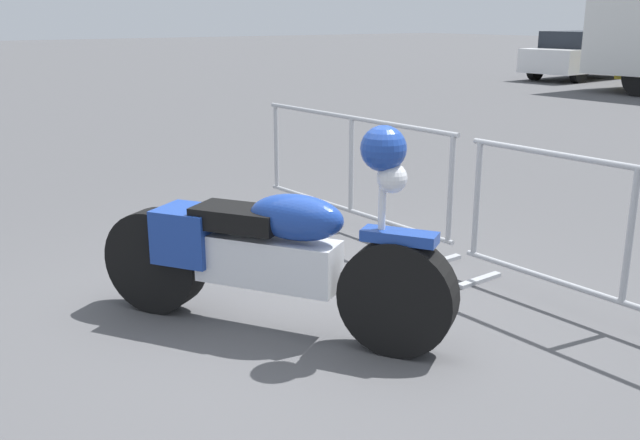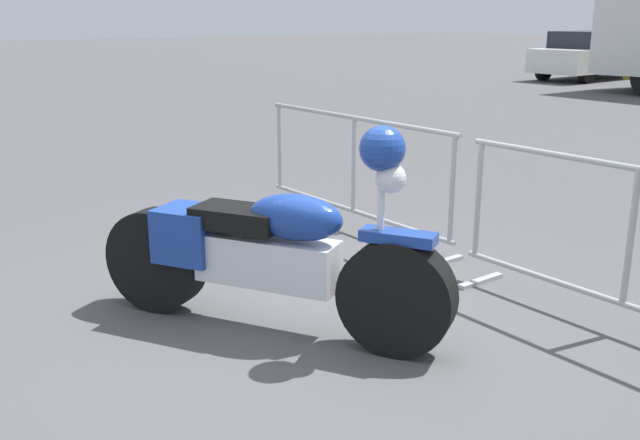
{
  "view_description": "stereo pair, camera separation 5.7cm",
  "coord_description": "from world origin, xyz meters",
  "px_view_note": "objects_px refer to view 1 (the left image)",
  "views": [
    {
      "loc": [
        3.45,
        -2.41,
        1.91
      ],
      "look_at": [
        -0.09,
        0.2,
        0.65
      ],
      "focal_mm": 40.0,
      "sensor_mm": 36.0,
      "label": 1
    },
    {
      "loc": [
        3.49,
        -2.36,
        1.91
      ],
      "look_at": [
        -0.09,
        0.2,
        0.65
      ],
      "focal_mm": 40.0,
      "sensor_mm": 36.0,
      "label": 2
    }
  ],
  "objects_px": {
    "crowd_barrier_near": "(351,172)",
    "parked_car_white": "(582,55)",
    "motorcycle": "(268,252)",
    "crowd_barrier_far": "(629,248)"
  },
  "relations": [
    {
      "from": "crowd_barrier_near",
      "to": "crowd_barrier_far",
      "type": "relative_size",
      "value": 1.0
    },
    {
      "from": "crowd_barrier_far",
      "to": "parked_car_white",
      "type": "xyz_separation_m",
      "value": [
        -11.33,
        16.21,
        0.19
      ]
    },
    {
      "from": "crowd_barrier_near",
      "to": "parked_car_white",
      "type": "bearing_deg",
      "value": 118.04
    },
    {
      "from": "motorcycle",
      "to": "crowd_barrier_far",
      "type": "height_order",
      "value": "motorcycle"
    },
    {
      "from": "crowd_barrier_near",
      "to": "parked_car_white",
      "type": "height_order",
      "value": "parked_car_white"
    },
    {
      "from": "motorcycle",
      "to": "crowd_barrier_far",
      "type": "relative_size",
      "value": 0.86
    },
    {
      "from": "crowd_barrier_near",
      "to": "parked_car_white",
      "type": "relative_size",
      "value": 0.56
    },
    {
      "from": "motorcycle",
      "to": "parked_car_white",
      "type": "height_order",
      "value": "parked_car_white"
    },
    {
      "from": "crowd_barrier_near",
      "to": "crowd_barrier_far",
      "type": "height_order",
      "value": "same"
    },
    {
      "from": "crowd_barrier_near",
      "to": "crowd_barrier_far",
      "type": "xyz_separation_m",
      "value": [
        2.69,
        0.0,
        0.0
      ]
    }
  ]
}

